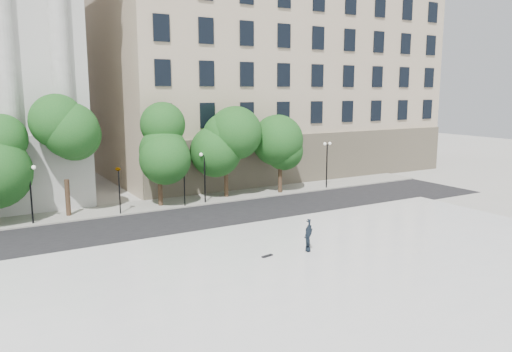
# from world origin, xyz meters

# --- Properties ---
(ground) EXTENTS (160.00, 160.00, 0.00)m
(ground) POSITION_xyz_m (0.00, 0.00, 0.00)
(ground) COLOR #B6B4AB
(ground) RESTS_ON ground
(plaza) EXTENTS (44.00, 22.00, 0.45)m
(plaza) POSITION_xyz_m (0.00, 3.00, 0.23)
(plaza) COLOR white
(plaza) RESTS_ON ground
(street) EXTENTS (60.00, 8.00, 0.02)m
(street) POSITION_xyz_m (0.00, 18.00, 0.01)
(street) COLOR black
(street) RESTS_ON ground
(far_sidewalk) EXTENTS (60.00, 4.00, 0.12)m
(far_sidewalk) POSITION_xyz_m (0.00, 24.00, 0.06)
(far_sidewalk) COLOR #A9A69C
(far_sidewalk) RESTS_ON ground
(building_east) EXTENTS (36.00, 26.15, 23.00)m
(building_east) POSITION_xyz_m (20.00, 38.91, 11.14)
(building_east) COLOR #B8A78D
(building_east) RESTS_ON ground
(traffic_light_west) EXTENTS (0.93, 1.54, 4.12)m
(traffic_light_west) POSITION_xyz_m (-0.98, 22.30, 3.60)
(traffic_light_west) COLOR black
(traffic_light_west) RESTS_ON ground
(traffic_light_east) EXTENTS (1.10, 1.91, 4.27)m
(traffic_light_east) POSITION_xyz_m (4.21, 22.30, 3.76)
(traffic_light_east) COLOR black
(traffic_light_east) RESTS_ON ground
(person_lying) EXTENTS (1.66, 1.82, 0.49)m
(person_lying) POSITION_xyz_m (5.25, 7.07, 0.70)
(person_lying) COLOR black
(person_lying) RESTS_ON plaza
(skateboard) EXTENTS (0.72, 0.31, 0.07)m
(skateboard) POSITION_xyz_m (2.89, 7.51, 0.49)
(skateboard) COLOR black
(skateboard) RESTS_ON plaza
(street_trees) EXTENTS (40.51, 5.16, 7.92)m
(street_trees) POSITION_xyz_m (-1.99, 23.46, 5.17)
(street_trees) COLOR #382619
(street_trees) RESTS_ON ground
(lamp_posts) EXTENTS (37.64, 0.28, 4.46)m
(lamp_posts) POSITION_xyz_m (0.11, 22.60, 2.97)
(lamp_posts) COLOR black
(lamp_posts) RESTS_ON ground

